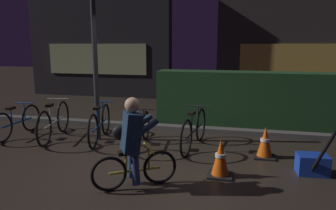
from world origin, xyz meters
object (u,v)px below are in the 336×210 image
at_px(parked_bike_center_right, 141,131).
at_px(traffic_cone_far, 265,143).
at_px(parked_bike_leftmost, 17,122).
at_px(traffic_cone_near, 220,159).
at_px(street_post, 96,71).
at_px(parked_bike_left_mid, 54,122).
at_px(parked_bike_right_mid, 194,130).
at_px(closed_umbrella, 322,155).
at_px(blue_crate, 312,164).
at_px(cyclist, 132,143).
at_px(parked_bike_center_left, 100,124).

bearing_deg(parked_bike_center_right, traffic_cone_far, -96.43).
bearing_deg(parked_bike_leftmost, traffic_cone_near, -103.90).
distance_m(street_post, parked_bike_left_mid, 1.37).
distance_m(parked_bike_left_mid, traffic_cone_far, 4.15).
bearing_deg(parked_bike_right_mid, parked_bike_left_mid, 97.82).
bearing_deg(closed_umbrella, traffic_cone_far, -176.69).
relative_size(traffic_cone_far, closed_umbrella, 0.64).
xyz_separation_m(blue_crate, closed_umbrella, (0.05, -0.25, 0.24)).
bearing_deg(cyclist, street_post, 93.93).
bearing_deg(cyclist, parked_bike_left_mid, 110.16).
xyz_separation_m(street_post, parked_bike_left_mid, (-0.89, -0.17, -1.04)).
xyz_separation_m(parked_bike_left_mid, parked_bike_center_right, (1.89, -0.10, -0.05)).
distance_m(parked_bike_center_left, closed_umbrella, 4.01).
height_order(parked_bike_right_mid, closed_umbrella, closed_umbrella).
bearing_deg(traffic_cone_far, traffic_cone_near, -125.21).
height_order(parked_bike_leftmost, parked_bike_center_right, same).
bearing_deg(traffic_cone_far, parked_bike_leftmost, 178.65).
height_order(parked_bike_leftmost, parked_bike_left_mid, parked_bike_left_mid).
relative_size(parked_bike_left_mid, parked_bike_center_left, 1.04).
bearing_deg(parked_bike_leftmost, blue_crate, -96.67).
xyz_separation_m(parked_bike_center_right, traffic_cone_far, (2.25, -0.05, -0.06)).
relative_size(parked_bike_center_left, parked_bike_center_right, 1.10).
distance_m(street_post, parked_bike_center_left, 1.06).
bearing_deg(parked_bike_right_mid, parked_bike_leftmost, 98.09).
height_order(traffic_cone_far, closed_umbrella, closed_umbrella).
height_order(parked_bike_leftmost, blue_crate, parked_bike_leftmost).
relative_size(traffic_cone_near, traffic_cone_far, 1.03).
bearing_deg(traffic_cone_near, cyclist, -150.54).
height_order(parked_bike_right_mid, blue_crate, parked_bike_right_mid).
bearing_deg(parked_bike_center_left, traffic_cone_near, -127.00).
height_order(blue_crate, cyclist, cyclist).
xyz_separation_m(parked_bike_left_mid, traffic_cone_near, (3.46, -1.13, -0.09)).
xyz_separation_m(parked_bike_center_left, parked_bike_center_right, (0.92, -0.17, -0.03)).
bearing_deg(street_post, parked_bike_center_right, -15.09).
relative_size(street_post, parked_bike_left_mid, 1.63).
bearing_deg(parked_bike_center_left, parked_bike_left_mid, 83.11).
bearing_deg(parked_bike_left_mid, street_post, -91.19).
xyz_separation_m(street_post, parked_bike_center_left, (0.09, -0.10, -1.05)).
relative_size(street_post, cyclist, 2.25).
bearing_deg(parked_bike_right_mid, street_post, 93.24).
distance_m(parked_bike_leftmost, parked_bike_right_mid, 3.75).
bearing_deg(parked_bike_center_left, street_post, 30.89).
height_order(traffic_cone_near, traffic_cone_far, traffic_cone_near).
bearing_deg(blue_crate, parked_bike_center_right, 167.79).
height_order(street_post, parked_bike_right_mid, street_post).
xyz_separation_m(parked_bike_right_mid, traffic_cone_far, (1.26, -0.19, -0.09)).
distance_m(parked_bike_leftmost, closed_umbrella, 5.79).
bearing_deg(parked_bike_leftmost, street_post, -82.96).
bearing_deg(parked_bike_left_mid, parked_bike_center_left, -97.98).
bearing_deg(street_post, traffic_cone_far, -5.66).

